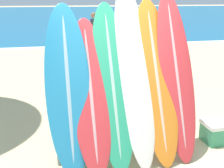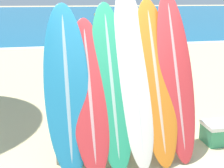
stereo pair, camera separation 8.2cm
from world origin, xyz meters
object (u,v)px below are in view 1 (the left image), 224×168
object	(u,v)px
surfboard_slot_2	(112,83)
surfboard_slot_0	(68,87)
person_mid_beach	(55,32)
cooler_box	(219,132)
surfboard_slot_5	(176,74)
person_far_left	(137,56)
surfboard_slot_3	(134,72)
surfboard_rack	(125,127)
surfboard_slot_4	(157,79)
person_near_water	(94,31)
surfboard_slot_1	(91,94)

from	to	relation	value
surfboard_slot_2	surfboard_slot_0	bearing A→B (deg)	-177.29
person_mid_beach	cooler_box	xyz separation A→B (m)	(2.01, -8.62, -0.69)
surfboard_slot_5	person_far_left	world-z (taller)	surfboard_slot_5
surfboard_slot_5	cooler_box	bearing A→B (deg)	2.38
surfboard_slot_2	surfboard_slot_3	distance (m)	0.35
surfboard_rack	surfboard_slot_5	distance (m)	1.04
surfboard_slot_4	surfboard_slot_5	distance (m)	0.30
surfboard_slot_4	cooler_box	bearing A→B (deg)	2.19
surfboard_slot_5	person_near_water	size ratio (longest dim) A/B	1.41
cooler_box	surfboard_slot_2	bearing A→B (deg)	-178.41
surfboard_rack	person_mid_beach	distance (m)	8.78
surfboard_rack	person_far_left	xyz separation A→B (m)	(1.17, 3.14, 0.38)
surfboard_slot_2	person_near_water	xyz separation A→B (m)	(1.20, 8.29, -0.19)
surfboard_rack	surfboard_slot_3	bearing A→B (deg)	43.35
person_near_water	person_mid_beach	size ratio (longest dim) A/B	1.04
surfboard_slot_1	cooler_box	bearing A→B (deg)	2.93
surfboard_slot_2	surfboard_slot_5	world-z (taller)	surfboard_slot_5
surfboard_slot_1	person_far_left	xyz separation A→B (m)	(1.64, 3.09, -0.13)
surfboard_slot_4	cooler_box	xyz separation A→B (m)	(1.10, 0.04, -0.93)
surfboard_slot_1	cooler_box	distance (m)	2.20
surfboard_rack	person_mid_beach	xyz separation A→B (m)	(-0.44, 8.76, 0.40)
surfboard_rack	surfboard_slot_5	world-z (taller)	surfboard_slot_5
surfboard_slot_0	person_mid_beach	xyz separation A→B (m)	(0.33, 8.69, -0.22)
person_mid_beach	surfboard_slot_1	bearing A→B (deg)	-88.79
surfboard_slot_5	person_mid_beach	distance (m)	8.74
surfboard_slot_0	cooler_box	size ratio (longest dim) A/B	4.35
surfboard_slot_1	surfboard_slot_4	xyz separation A→B (m)	(0.95, 0.06, 0.13)
surfboard_slot_5	surfboard_slot_0	bearing A→B (deg)	-178.38
surfboard_rack	surfboard_slot_3	xyz separation A→B (m)	(0.16, 0.16, 0.75)
surfboard_slot_4	surfboard_slot_5	xyz separation A→B (m)	(0.30, 0.01, 0.05)
person_far_left	cooler_box	size ratio (longest dim) A/B	3.13
surfboard_slot_4	surfboard_slot_2	bearing A→B (deg)	-179.45
surfboard_rack	cooler_box	size ratio (longest dim) A/B	3.85
surfboard_slot_4	person_mid_beach	distance (m)	8.71
surfboard_rack	person_near_water	size ratio (longest dim) A/B	1.17
person_mid_beach	person_near_water	bearing A→B (deg)	-12.68
surfboard_slot_1	person_mid_beach	world-z (taller)	surfboard_slot_1
surfboard_slot_5	person_mid_beach	bearing A→B (deg)	97.97
surfboard_slot_4	person_far_left	size ratio (longest dim) A/B	1.42
surfboard_slot_1	surfboard_slot_5	world-z (taller)	surfboard_slot_5
surfboard_rack	person_near_water	world-z (taller)	person_near_water
surfboard_rack	surfboard_slot_5	bearing A→B (deg)	8.26
surfboard_slot_0	surfboard_slot_2	xyz separation A→B (m)	(0.60, 0.03, 0.00)
surfboard_slot_4	person_near_water	size ratio (longest dim) A/B	1.35
surfboard_rack	person_near_water	xyz separation A→B (m)	(1.04, 8.39, 0.43)
surfboard_slot_4	person_mid_beach	xyz separation A→B (m)	(-0.91, 8.66, -0.24)
person_near_water	person_mid_beach	xyz separation A→B (m)	(-1.48, 0.37, -0.03)
surfboard_slot_2	cooler_box	bearing A→B (deg)	1.59
surfboard_slot_0	surfboard_slot_2	distance (m)	0.60
person_near_water	person_far_left	xyz separation A→B (m)	(0.12, -5.26, -0.04)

